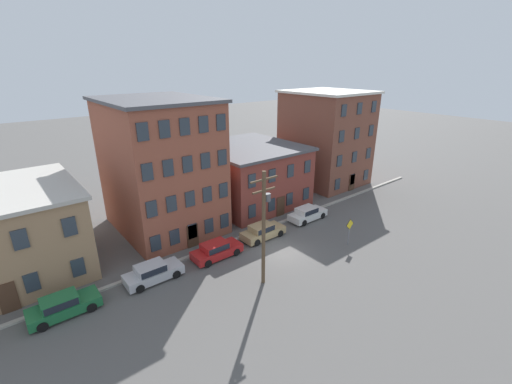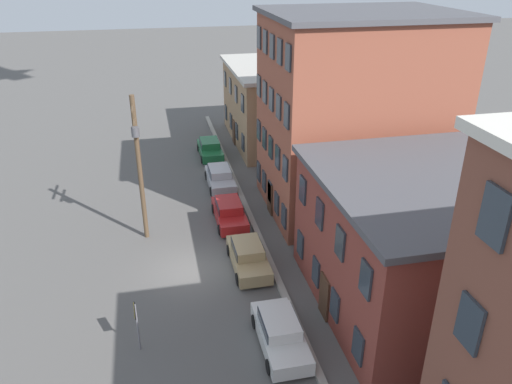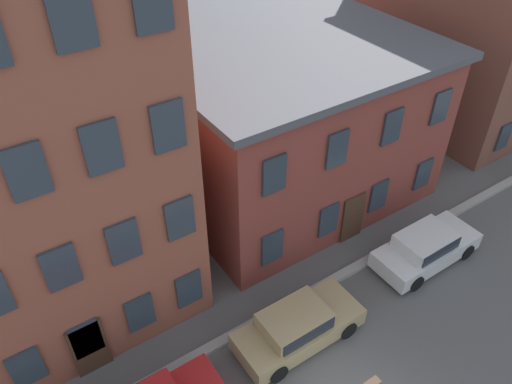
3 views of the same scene
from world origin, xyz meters
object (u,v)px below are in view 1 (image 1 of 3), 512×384
Objects in this scene: car_white at (307,213)px; utility_pole at (264,223)px; car_silver at (153,272)px; car_tan at (263,231)px; car_red at (216,250)px; car_green at (63,305)px; caution_sign at (349,228)px.

utility_pole reaches higher than car_white.
car_silver is at bearing 139.30° from utility_pole.
car_silver and car_tan have the same top height.
car_silver and car_red have the same top height.
car_green is 11.87m from car_red.
car_red is 1.68× the size of caution_sign.
car_silver is 17.41m from caution_sign.
car_tan is 8.07m from caution_sign.
car_green and car_silver have the same top height.
car_white is at bearing 27.43° from utility_pole.
car_green is 23.60m from car_white.
car_silver is at bearing 179.63° from car_tan.
car_silver is 1.00× the size of car_tan.
caution_sign reaches higher than car_red.
car_silver is 0.49× the size of utility_pole.
car_red is (5.64, -0.24, 0.00)m from car_silver.
car_white is at bearing 0.01° from car_green.
utility_pole is (12.71, -5.65, 4.28)m from car_green.
car_green is 6.23m from car_silver.
utility_pole is (-9.80, 0.50, 3.27)m from caution_sign.
caution_sign is at bearing -100.07° from car_white.
car_red is at bearing -178.23° from car_tan.
utility_pole is at bearing -40.70° from car_silver.
car_red and car_white have the same top height.
caution_sign is (22.51, -6.15, 1.01)m from car_green.
car_green is at bearing 156.05° from utility_pole.
utility_pole is at bearing -152.57° from car_white.
car_green is at bearing 164.72° from caution_sign.
car_white is 6.33m from caution_sign.
car_white is (17.37, 0.08, 0.00)m from car_silver.
caution_sign is 10.34m from utility_pole.
utility_pole reaches higher than car_red.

